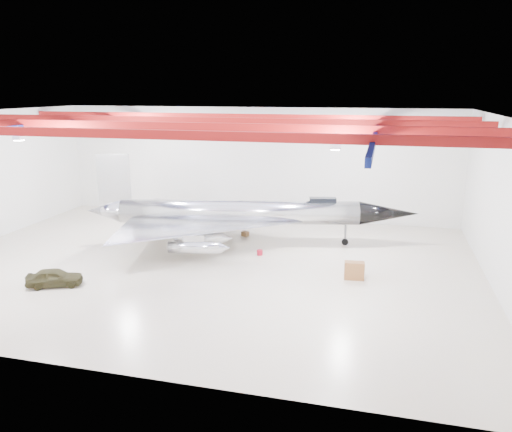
# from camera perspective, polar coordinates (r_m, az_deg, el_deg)

# --- Properties ---
(floor) EXTENTS (40.00, 40.00, 0.00)m
(floor) POSITION_cam_1_polar(r_m,az_deg,el_deg) (37.68, -5.99, -5.49)
(floor) COLOR beige
(floor) RESTS_ON ground
(wall_back) EXTENTS (40.00, 0.00, 40.00)m
(wall_back) POSITION_cam_1_polar(r_m,az_deg,el_deg) (50.31, -0.23, 6.07)
(wall_back) COLOR silver
(wall_back) RESTS_ON floor
(wall_right) EXTENTS (0.00, 30.00, 30.00)m
(wall_right) POSITION_cam_1_polar(r_m,az_deg,el_deg) (34.79, 26.40, 0.83)
(wall_right) COLOR silver
(wall_right) RESTS_ON floor
(ceiling) EXTENTS (40.00, 40.00, 0.00)m
(ceiling) POSITION_cam_1_polar(r_m,az_deg,el_deg) (35.52, -6.45, 11.46)
(ceiling) COLOR #0A0F38
(ceiling) RESTS_ON wall_back
(ceiling_structure) EXTENTS (39.50, 29.50, 1.08)m
(ceiling_structure) POSITION_cam_1_polar(r_m,az_deg,el_deg) (35.56, -6.42, 10.37)
(ceiling_structure) COLOR maroon
(ceiling_structure) RESTS_ON ceiling
(jet_aircraft) EXTENTS (27.46, 18.76, 7.56)m
(jet_aircraft) POSITION_cam_1_polar(r_m,az_deg,el_deg) (41.62, -2.02, 0.07)
(jet_aircraft) COLOR silver
(jet_aircraft) RESTS_ON floor
(jeep) EXTENTS (3.83, 2.75, 1.21)m
(jeep) POSITION_cam_1_polar(r_m,az_deg,el_deg) (35.87, -22.04, -6.51)
(jeep) COLOR #333019
(jeep) RESTS_ON floor
(desk) EXTENTS (1.41, 0.80, 1.24)m
(desk) POSITION_cam_1_polar(r_m,az_deg,el_deg) (35.08, 11.16, -6.14)
(desk) COLOR brown
(desk) RESTS_ON floor
(crate_ply) EXTENTS (0.58, 0.51, 0.36)m
(crate_ply) POSITION_cam_1_polar(r_m,az_deg,el_deg) (41.66, -7.82, -3.34)
(crate_ply) COLOR olive
(crate_ply) RESTS_ON floor
(toolbox_red) EXTENTS (0.46, 0.38, 0.31)m
(toolbox_red) POSITION_cam_1_polar(r_m,az_deg,el_deg) (43.57, -4.61, -2.49)
(toolbox_red) COLOR #AB1126
(toolbox_red) RESTS_ON floor
(engine_drum) EXTENTS (0.52, 0.52, 0.41)m
(engine_drum) POSITION_cam_1_polar(r_m,az_deg,el_deg) (40.10, -4.51, -3.91)
(engine_drum) COLOR #59595B
(engine_drum) RESTS_ON floor
(parts_bin) EXTENTS (0.73, 0.66, 0.41)m
(parts_bin) POSITION_cam_1_polar(r_m,az_deg,el_deg) (44.44, -1.25, -2.04)
(parts_bin) COLOR olive
(parts_bin) RESTS_ON floor
(tool_chest) EXTENTS (0.48, 0.48, 0.42)m
(tool_chest) POSITION_cam_1_polar(r_m,az_deg,el_deg) (39.40, 0.43, -4.20)
(tool_chest) COLOR #AB1126
(tool_chest) RESTS_ON floor
(oil_barrel) EXTENTS (0.56, 0.48, 0.34)m
(oil_barrel) POSITION_cam_1_polar(r_m,az_deg,el_deg) (42.39, -8.92, -3.08)
(oil_barrel) COLOR olive
(oil_barrel) RESTS_ON floor
(spares_box) EXTENTS (0.46, 0.46, 0.38)m
(spares_box) POSITION_cam_1_polar(r_m,az_deg,el_deg) (44.77, -1.33, -1.94)
(spares_box) COLOR #59595B
(spares_box) RESTS_ON floor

